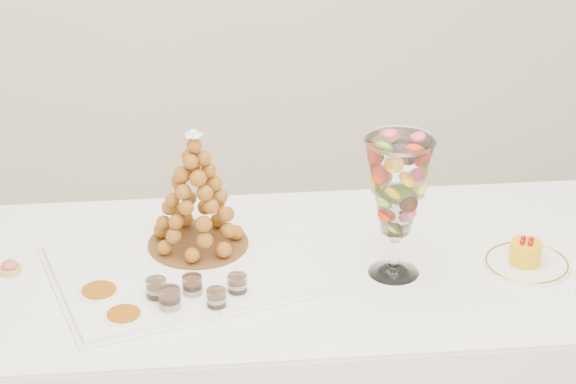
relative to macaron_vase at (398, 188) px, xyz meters
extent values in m
cube|color=white|center=(-0.16, 0.07, -0.25)|extent=(2.16, 0.97, 0.01)
cube|color=white|center=(-0.53, 0.10, -0.24)|extent=(0.76, 0.63, 0.02)
cylinder|color=white|center=(0.00, 0.00, -0.24)|extent=(0.13, 0.13, 0.02)
cylinder|color=white|center=(0.00, 0.00, -0.18)|extent=(0.03, 0.03, 0.09)
sphere|color=white|center=(0.00, 0.00, -0.13)|extent=(0.04, 0.04, 0.04)
cylinder|color=white|center=(0.36, -0.02, -0.24)|extent=(0.23, 0.23, 0.01)
cylinder|color=tan|center=(-0.99, 0.15, -0.24)|extent=(0.06, 0.06, 0.02)
ellipsoid|color=#BF4E5A|center=(-0.99, 0.15, -0.22)|extent=(0.04, 0.04, 0.03)
cylinder|color=white|center=(-0.62, -0.06, -0.21)|extent=(0.06, 0.06, 0.07)
cylinder|color=white|center=(-0.53, -0.05, -0.21)|extent=(0.06, 0.06, 0.07)
cylinder|color=white|center=(-0.42, -0.06, -0.21)|extent=(0.06, 0.06, 0.07)
cylinder|color=white|center=(-0.59, -0.11, -0.21)|extent=(0.06, 0.06, 0.07)
cylinder|color=white|center=(-0.48, -0.12, -0.21)|extent=(0.06, 0.06, 0.07)
cylinder|color=white|center=(-0.76, -0.02, -0.23)|extent=(0.10, 0.10, 0.03)
cylinder|color=white|center=(-0.70, -0.13, -0.23)|extent=(0.09, 0.09, 0.03)
cylinder|color=brown|center=(-0.49, 0.19, -0.22)|extent=(0.27, 0.27, 0.01)
cone|color=#8F5016|center=(-0.49, 0.19, -0.06)|extent=(0.25, 0.25, 0.33)
sphere|color=white|center=(-0.49, 0.19, 0.10)|extent=(0.03, 0.03, 0.03)
cylinder|color=#EFB10B|center=(0.35, -0.02, -0.21)|extent=(0.08, 0.08, 0.06)
sphere|color=maroon|center=(0.36, -0.02, -0.17)|extent=(0.01, 0.01, 0.01)
sphere|color=maroon|center=(0.35, -0.01, -0.17)|extent=(0.01, 0.01, 0.01)
sphere|color=maroon|center=(0.34, -0.03, -0.17)|extent=(0.01, 0.01, 0.01)
sphere|color=maroon|center=(0.35, -0.03, -0.17)|extent=(0.01, 0.01, 0.01)
camera|label=1|loc=(-0.67, -2.44, 1.28)|focal=70.00mm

